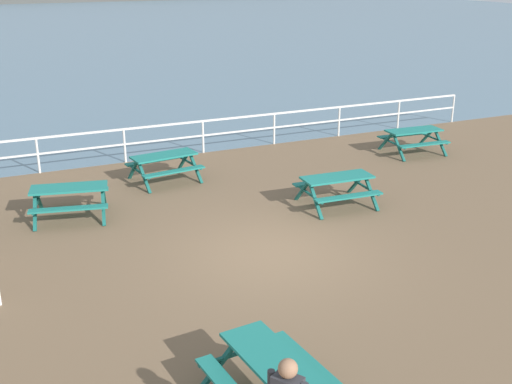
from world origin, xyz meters
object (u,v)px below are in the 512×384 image
object	(u,v)px
picnic_table_far_left	(337,184)
picnic_table_far_right	(414,135)
picnic_table_near_right	(272,369)
picnic_table_near_left	(70,194)
picnic_table_corner	(164,161)

from	to	relation	value
picnic_table_far_left	picnic_table_far_right	xyz separation A→B (m)	(4.72, 3.06, 0.00)
picnic_table_near_right	picnic_table_far_left	xyz separation A→B (m)	(4.87, 6.32, 0.00)
picnic_table_far_left	picnic_table_near_left	bearing A→B (deg)	165.72
picnic_table_near_right	picnic_table_near_left	bearing A→B (deg)	4.10
picnic_table_corner	picnic_table_near_right	bearing A→B (deg)	-105.99
picnic_table_near_left	picnic_table_near_right	size ratio (longest dim) A/B	1.07
picnic_table_near_left	picnic_table_far_right	distance (m)	11.05
picnic_table_near_right	picnic_table_corner	size ratio (longest dim) A/B	0.98
picnic_table_near_left	picnic_table_far_left	distance (m)	6.58
picnic_table_near_left	picnic_table_corner	distance (m)	3.32
picnic_table_far_right	picnic_table_corner	distance (m)	8.16
picnic_table_near_right	picnic_table_corner	xyz separation A→B (m)	(1.45, 9.98, 0.00)
picnic_table_far_left	picnic_table_corner	world-z (taller)	same
picnic_table_far_right	picnic_table_near_left	bearing A→B (deg)	-170.72
picnic_table_corner	picnic_table_near_left	bearing A→B (deg)	-157.24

